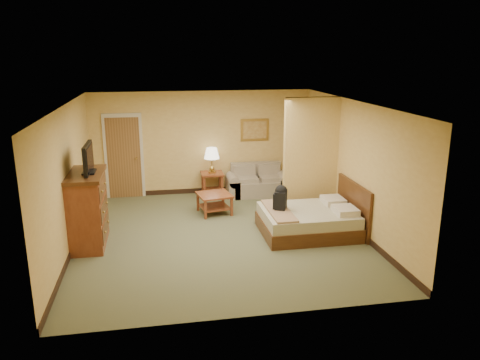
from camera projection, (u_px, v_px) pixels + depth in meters
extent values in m
plane|color=#595D3C|center=(219.00, 235.00, 9.28)|extent=(6.00, 6.00, 0.00)
plane|color=white|center=(218.00, 104.00, 8.59)|extent=(6.00, 6.00, 0.00)
cube|color=#DDB55E|center=(203.00, 143.00, 11.79)|extent=(5.50, 0.02, 2.60)
cube|color=#DDB55E|center=(68.00, 179.00, 8.47)|extent=(0.02, 6.00, 2.60)
cube|color=#DDB55E|center=(354.00, 166.00, 9.41)|extent=(0.02, 6.00, 2.60)
cube|color=#DDB55E|center=(311.00, 157.00, 10.18)|extent=(1.20, 0.15, 2.60)
cube|color=beige|center=(124.00, 156.00, 11.49)|extent=(0.94, 0.06, 2.10)
cube|color=brown|center=(124.00, 158.00, 11.49)|extent=(0.80, 0.04, 2.00)
cylinder|color=#AE8E3F|center=(136.00, 158.00, 11.49)|extent=(0.04, 0.12, 0.04)
cube|color=black|center=(204.00, 190.00, 12.10)|extent=(5.50, 0.02, 0.12)
cube|color=gray|center=(258.00, 188.00, 11.86)|extent=(1.29, 0.69, 0.39)
cube|color=gray|center=(256.00, 170.00, 12.04)|extent=(1.29, 0.17, 0.41)
cube|color=gray|center=(233.00, 188.00, 11.74)|extent=(0.28, 0.69, 0.43)
cube|color=gray|center=(283.00, 186.00, 11.96)|extent=(0.28, 0.69, 0.43)
cube|color=maroon|center=(212.00, 174.00, 11.67)|extent=(0.55, 0.55, 0.04)
cube|color=maroon|center=(212.00, 190.00, 11.79)|extent=(0.46, 0.46, 0.03)
cube|color=maroon|center=(204.00, 188.00, 11.51)|extent=(0.06, 0.06, 0.56)
cube|color=maroon|center=(222.00, 187.00, 11.58)|extent=(0.06, 0.06, 0.56)
cube|color=maroon|center=(203.00, 183.00, 11.93)|extent=(0.06, 0.06, 0.56)
cube|color=maroon|center=(220.00, 182.00, 12.00)|extent=(0.06, 0.06, 0.56)
cylinder|color=#AE8E3F|center=(212.00, 172.00, 11.66)|extent=(0.19, 0.19, 0.04)
cylinder|color=#AE8E3F|center=(212.00, 162.00, 11.60)|extent=(0.03, 0.03, 0.32)
cone|color=white|center=(212.00, 153.00, 11.54)|extent=(0.38, 0.38, 0.26)
cube|color=maroon|center=(214.00, 195.00, 10.45)|extent=(0.82, 0.82, 0.04)
cube|color=maroon|center=(215.00, 207.00, 10.52)|extent=(0.70, 0.70, 0.03)
cube|color=maroon|center=(202.00, 209.00, 10.17)|extent=(0.05, 0.05, 0.42)
cube|color=maroon|center=(226.00, 199.00, 10.85)|extent=(0.05, 0.05, 0.42)
cube|color=#B78E3F|center=(255.00, 130.00, 11.92)|extent=(0.73, 0.03, 0.56)
cube|color=#AB7334|center=(255.00, 130.00, 11.90)|extent=(0.60, 0.02, 0.44)
cube|color=maroon|center=(87.00, 211.00, 8.68)|extent=(0.61, 1.22, 1.33)
cube|color=#43230F|center=(84.00, 175.00, 8.50)|extent=(0.69, 1.31, 0.07)
cube|color=black|center=(89.00, 172.00, 8.50)|extent=(0.22, 0.38, 0.03)
cube|color=black|center=(88.00, 158.00, 8.43)|extent=(0.07, 0.87, 0.52)
cube|color=#43230F|center=(307.00, 227.00, 9.36)|extent=(1.83, 1.46, 0.27)
cube|color=beige|center=(308.00, 215.00, 9.30)|extent=(1.78, 1.41, 0.22)
cube|color=#43230F|center=(353.00, 207.00, 9.43)|extent=(0.06, 1.56, 1.01)
cube|color=silver|center=(345.00, 211.00, 9.06)|extent=(0.41, 0.50, 0.13)
cube|color=silver|center=(333.00, 201.00, 9.67)|extent=(0.41, 0.50, 0.13)
cube|color=#997553|center=(279.00, 211.00, 9.16)|extent=(0.41, 1.37, 0.05)
cube|color=black|center=(281.00, 201.00, 9.18)|extent=(0.31, 0.36, 0.40)
sphere|color=black|center=(281.00, 191.00, 9.13)|extent=(0.24, 0.24, 0.24)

